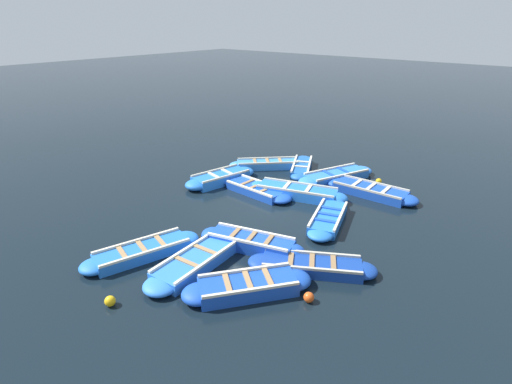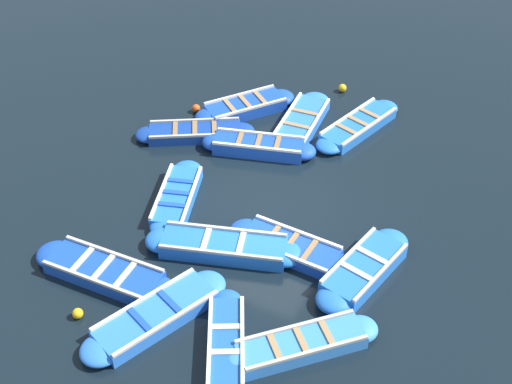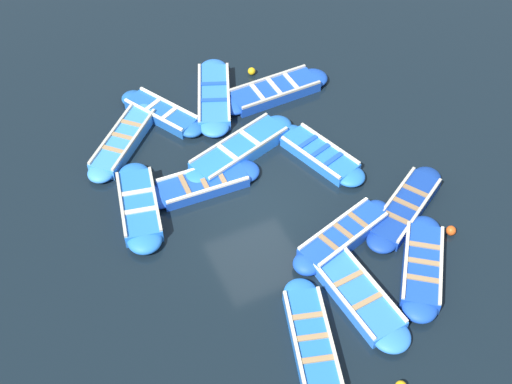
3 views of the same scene
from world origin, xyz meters
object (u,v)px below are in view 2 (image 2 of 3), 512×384
boat_near_quay (104,272)px  boat_mid_row (245,107)px  buoy_yellow_far (78,313)px  boat_bow_out (290,248)px  boat_broadside (364,270)px  boat_outer_left (177,197)px  boat_outer_right (156,316)px  boat_stern_in (301,345)px  buoy_white_drifting (342,88)px  boat_centre (301,123)px  boat_far_corner (224,247)px  buoy_orange_near (196,108)px  boat_alongside (259,147)px  boat_inner_gap (226,344)px  boat_tucked (195,133)px  boat_drifting (358,126)px

boat_near_quay → boat_mid_row: boat_mid_row is taller
buoy_yellow_far → boat_bow_out: bearing=-129.8°
boat_near_quay → boat_broadside: bearing=-152.4°
boat_bow_out → boat_broadside: (-1.89, -0.09, 0.04)m
boat_outer_left → boat_outer_right: bearing=115.5°
boat_mid_row → boat_outer_left: (-0.38, 4.65, -0.03)m
boat_stern_in → boat_broadside: (-0.42, -2.69, 0.03)m
boat_stern_in → buoy_white_drifting: (3.10, -10.13, -0.04)m
boat_centre → boat_far_corner: boat_far_corner is taller
boat_outer_right → buoy_orange_near: 8.43m
buoy_white_drifting → buoy_yellow_far: bearing=81.5°
boat_centre → boat_outer_right: (-0.25, 8.36, 0.01)m
boat_broadside → buoy_white_drifting: boat_broadside is taller
boat_broadside → boat_near_quay: size_ratio=0.90×
boat_alongside → boat_near_quay: boat_alongside is taller
boat_alongside → boat_bow_out: (-2.57, 3.33, -0.05)m
boat_broadside → boat_far_corner: boat_broadside is taller
boat_alongside → boat_broadside: same height
boat_inner_gap → buoy_yellow_far: size_ratio=12.30×
boat_outer_right → boat_outer_left: (1.76, -3.71, -0.02)m
boat_outer_right → boat_alongside: 6.73m
boat_stern_in → boat_far_corner: (2.92, -1.84, 0.02)m
boat_broadside → boat_outer_left: (5.39, -0.27, -0.04)m
boat_inner_gap → buoy_orange_near: 9.27m
boat_mid_row → buoy_white_drifting: size_ratio=12.05×
boat_inner_gap → boat_bow_out: bearing=-89.5°
boat_stern_in → buoy_white_drifting: bearing=-73.0°
boat_bow_out → boat_outer_right: bearing=62.5°
boat_broadside → boat_mid_row: size_ratio=1.07×
boat_outer_right → buoy_white_drifting: 10.88m
boat_stern_in → boat_outer_right: bearing=13.1°
boat_tucked → boat_drifting: 4.93m
boat_alongside → buoy_yellow_far: 7.42m
boat_outer_right → boat_inner_gap: boat_outer_right is taller
boat_broadside → boat_outer_left: boat_broadside is taller
boat_drifting → boat_inner_gap: size_ratio=1.18×
boat_centre → boat_bow_out: 5.40m
boat_tucked → boat_inner_gap: bearing=125.7°
boat_alongside → boat_bow_out: boat_alongside is taller
boat_alongside → boat_drifting: size_ratio=0.94×
boat_tucked → boat_outer_left: 3.00m
buoy_orange_near → buoy_white_drifting: bearing=-138.5°
boat_centre → boat_inner_gap: size_ratio=1.21×
boat_stern_in → boat_alongside: bearing=-55.7°
boat_tucked → boat_outer_right: bearing=113.9°
boat_near_quay → boat_drifting: bearing=-110.6°
boat_broadside → boat_mid_row: 7.59m
boat_far_corner → buoy_white_drifting: 8.29m
boat_stern_in → boat_centre: bearing=-65.6°
boat_outer_right → buoy_orange_near: (3.53, -7.66, -0.04)m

